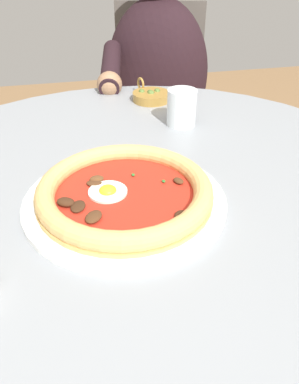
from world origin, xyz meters
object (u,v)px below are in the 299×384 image
at_px(pizza_on_plate, 125,193).
at_px(diner_person, 156,130).
at_px(dining_table, 143,249).
at_px(cafe_chair_diner, 158,103).
at_px(water_glass, 182,110).
at_px(olive_pan, 151,96).

bearing_deg(pizza_on_plate, diner_person, -17.28).
xyz_separation_m(dining_table, cafe_chair_diner, (0.88, -0.25, -0.04)).
height_order(dining_table, cafe_chair_diner, cafe_chair_diner).
bearing_deg(cafe_chair_diner, dining_table, 164.26).
height_order(water_glass, diner_person, diner_person).
bearing_deg(diner_person, cafe_chair_diner, -16.42).
height_order(dining_table, pizza_on_plate, pizza_on_plate).
bearing_deg(olive_pan, diner_person, -16.26).
bearing_deg(olive_pan, dining_table, 164.98).
xyz_separation_m(pizza_on_plate, diner_person, (0.80, -0.25, -0.27)).
distance_m(pizza_on_plate, diner_person, 0.88).
distance_m(water_glass, diner_person, 0.60).
bearing_deg(dining_table, water_glass, -31.48).
bearing_deg(dining_table, cafe_chair_diner, -15.74).
height_order(pizza_on_plate, cafe_chair_diner, cafe_chair_diner).
xyz_separation_m(water_glass, cafe_chair_diner, (0.66, -0.11, -0.23)).
bearing_deg(water_glass, cafe_chair_diner, -9.63).
bearing_deg(cafe_chair_diner, diner_person, 163.58).
relative_size(dining_table, pizza_on_plate, 3.24).
distance_m(water_glass, cafe_chair_diner, 0.71).
relative_size(dining_table, cafe_chair_diner, 1.15).
bearing_deg(water_glass, pizza_on_plate, 147.42).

